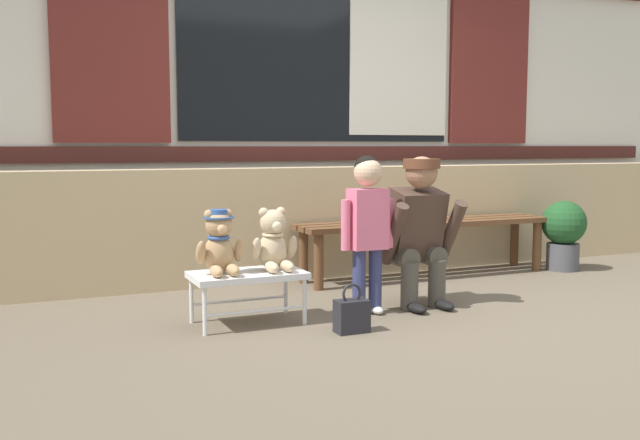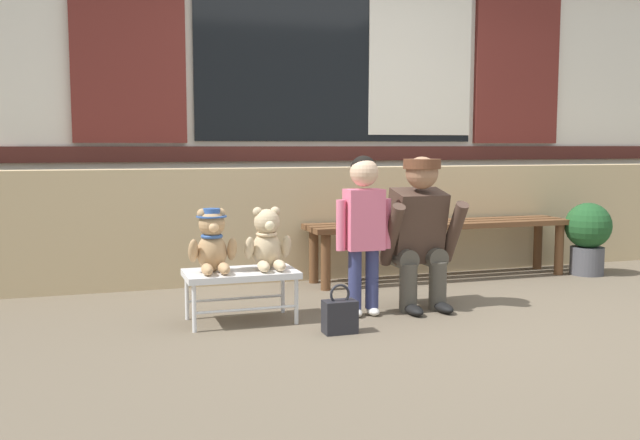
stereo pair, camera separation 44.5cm
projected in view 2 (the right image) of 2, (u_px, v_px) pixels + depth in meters
The scene contains 11 objects.
ground_plane at pixel (441, 315), 4.27m from camera, with size 60.00×60.00×0.00m, color brown.
brick_low_wall at pixel (357, 221), 5.57m from camera, with size 7.54×0.25×0.85m, color tan.
shop_facade at pixel (336, 49), 5.91m from camera, with size 7.69×0.26×3.63m.
wooden_bench_long at pixel (441, 230), 5.40m from camera, with size 2.10×0.40×0.44m.
small_display_bench at pixel (241, 276), 4.08m from camera, with size 0.64×0.36×0.30m.
teddy_bear_with_hat at pixel (212, 242), 4.01m from camera, with size 0.28×0.27×0.36m.
teddy_bear_plain at pixel (267, 241), 4.11m from camera, with size 0.28×0.26×0.36m.
child_standing at pixel (364, 217), 4.20m from camera, with size 0.35×0.18×0.96m.
adult_crouching at pixel (419, 232), 4.41m from camera, with size 0.50×0.49×0.95m.
handbag_on_ground at pixel (340, 316), 3.85m from camera, with size 0.18×0.11×0.27m.
potted_plant at pixel (588, 234), 5.57m from camera, with size 0.36×0.36×0.57m.
Camera 2 is at (-1.99, -3.75, 1.02)m, focal length 39.81 mm.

